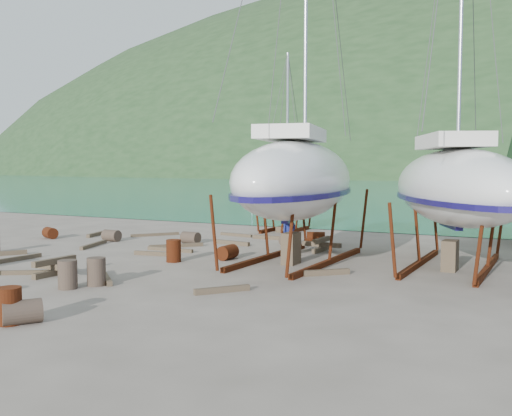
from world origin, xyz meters
The scene contains 36 objects.
ground centered at (0.00, 0.00, 0.00)m, with size 600.00×600.00×0.00m, color #645A4E.
far_house_left centered at (-60.00, 190.00, 2.92)m, with size 6.60×5.60×5.60m.
far_house_center centered at (-20.00, 190.00, 2.92)m, with size 6.60×5.60×5.60m.
moored_boat_left centered at (-30.00, 60.00, 0.39)m, with size 2.00×5.00×6.05m.
moored_boat_far centered at (-8.00, 110.00, 0.39)m, with size 2.00×5.00×6.05m.
large_sailboat_near centered at (2.83, 3.51, 3.26)m, with size 6.46×13.38×20.26m.
large_sailboat_far centered at (8.44, 4.86, 3.03)m, with size 8.03×12.11×18.59m.
small_sailboat_shore centered at (-2.24, 13.04, 1.71)m, with size 2.41×6.55×10.32m.
worker centered at (1.96, 4.54, 0.98)m, with size 0.72×0.47×1.96m, color navy.
drum_1 centered at (0.75, -7.77, 0.29)m, with size 0.58×0.58×0.88m, color #2D2823.
drum_2 centered at (-11.68, 4.24, 0.29)m, with size 0.58×0.58×0.88m, color #612E10.
drum_4 centered at (1.39, 8.93, 0.29)m, with size 0.58×0.58×0.88m, color #612E10.
drum_6 centered at (0.09, 2.73, 0.29)m, with size 0.58×0.58×0.88m, color #612E10.
drum_7 centered at (0.49, -7.92, 0.44)m, with size 0.58×0.58×0.88m, color #612E10.
drum_9 centered at (-4.01, 6.04, 0.29)m, with size 0.58×0.58×0.88m, color #2D2823.
drum_11 centered at (0.48, 7.62, 0.29)m, with size 0.58×0.58×0.88m, color #2D2823.
drum_14 centered at (-1.47, 1.21, 0.44)m, with size 0.58×0.58×0.88m, color #612E10.
drum_15 centered at (-8.05, 4.89, 0.29)m, with size 0.58×0.58×0.88m, color #2D2823.
drum_16 centered at (-0.90, -3.61, 0.44)m, with size 0.58×0.58×0.88m, color #2D2823.
drum_17 centered at (-1.33, -4.39, 0.44)m, with size 0.58×0.58×0.88m, color #2D2823.
timber_1 centered at (4.84, 1.43, 0.10)m, with size 0.19×1.68×0.19m, color brown.
timber_2 centered at (-10.40, 6.34, 0.09)m, with size 0.19×2.15×0.19m, color brown.
timber_3 centered at (-4.34, -3.38, 0.07)m, with size 0.15×2.64×0.15m, color brown.
timber_4 centered at (-3.17, 2.13, 0.09)m, with size 0.17×1.80×0.17m, color brown.
timber_5 centered at (-1.36, -2.72, 0.08)m, with size 0.16×2.51×0.16m, color brown.
timber_6 centered at (-1.40, 9.31, 0.10)m, with size 0.19×1.77×0.19m, color brown.
timber_7 centered at (3.12, -2.63, 0.09)m, with size 0.17×1.73×0.17m, color brown.
timber_8 centered at (-2.04, 6.62, 0.09)m, with size 0.19×2.07×0.19m, color brown.
timber_9 centered at (-3.57, 9.70, 0.08)m, with size 0.15×2.08×0.15m, color brown.
timber_10 centered at (-3.82, 4.60, 0.08)m, with size 0.16×2.56×0.16m, color brown.
timber_11 centered at (-3.33, 3.45, 0.08)m, with size 0.15×2.35×0.15m, color brown.
timber_12 centered at (-7.12, -1.66, 0.08)m, with size 0.17×2.52×0.17m, color brown.
timber_15 centered at (-7.53, 7.74, 0.07)m, with size 0.15×2.67×0.15m, color brown.
timber_17 centered at (-7.46, 3.04, 0.08)m, with size 0.16×2.63×0.16m, color brown.
timber_pile_fore centered at (-3.36, -3.04, 0.30)m, with size 1.80×1.80×0.60m.
timber_pile_aft centered at (2.59, 6.66, 0.30)m, with size 1.80×1.80×0.60m.
Camera 1 is at (11.87, -16.83, 3.68)m, focal length 40.00 mm.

